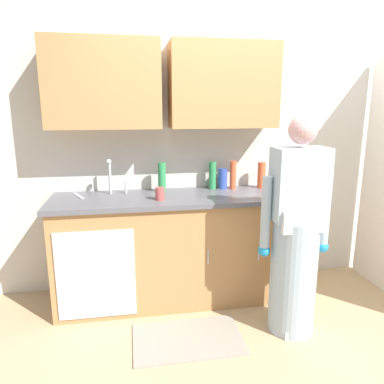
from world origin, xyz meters
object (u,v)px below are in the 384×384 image
at_px(bottle_soap, 233,175).
at_px(sponge, 275,192).
at_px(sink, 115,199).
at_px(cup_by_sink, 160,194).
at_px(person_at_sink, 295,244).
at_px(bottle_water_short, 162,177).
at_px(bottle_dish_liquid, 261,175).
at_px(bottle_cleaner_spray, 212,175).
at_px(knife_on_counter, 78,196).
at_px(bottle_water_tall, 223,179).

bearing_deg(bottle_soap, sponge, -41.10).
distance_m(sink, cup_by_sink, 0.39).
bearing_deg(person_at_sink, bottle_soap, 106.97).
xyz_separation_m(person_at_sink, bottle_water_short, (-0.90, 0.80, 0.38)).
bearing_deg(bottle_water_short, bottle_dish_liquid, 0.30).
relative_size(bottle_water_short, bottle_cleaner_spray, 1.04).
relative_size(bottle_cleaner_spray, knife_on_counter, 1.04).
distance_m(bottle_soap, bottle_dish_liquid, 0.27).
xyz_separation_m(bottle_cleaner_spray, cup_by_sink, (-0.51, -0.33, -0.07)).
xyz_separation_m(bottle_dish_liquid, bottle_cleaner_spray, (-0.46, 0.04, 0.00)).
bearing_deg(bottle_dish_liquid, bottle_water_short, -179.70).
height_order(bottle_water_tall, bottle_soap, bottle_soap).
xyz_separation_m(sink, bottle_dish_liquid, (1.33, 0.16, 0.14)).
xyz_separation_m(bottle_soap, bottle_dish_liquid, (0.27, -0.01, -0.01)).
relative_size(sink, bottle_water_short, 1.91).
relative_size(sink, sponge, 4.55).
height_order(bottle_water_tall, knife_on_counter, bottle_water_tall).
relative_size(bottle_dish_liquid, sponge, 2.20).
bearing_deg(bottle_water_tall, knife_on_counter, -176.29).
bearing_deg(bottle_cleaner_spray, bottle_water_short, -174.32).
relative_size(sink, bottle_water_tall, 2.70).
xyz_separation_m(bottle_water_short, sponge, (0.95, -0.24, -0.12)).
bearing_deg(bottle_dish_liquid, cup_by_sink, -163.24).
bearing_deg(bottle_water_short, bottle_cleaner_spray, 5.68).
height_order(cup_by_sink, sponge, cup_by_sink).
distance_m(person_at_sink, cup_by_sink, 1.11).
bearing_deg(bottle_water_short, sponge, -14.29).
relative_size(bottle_water_tall, sponge, 1.68).
xyz_separation_m(bottle_water_tall, cup_by_sink, (-0.61, -0.33, -0.04)).
distance_m(bottle_water_short, sponge, 0.99).
xyz_separation_m(sink, sponge, (1.36, -0.09, 0.03)).
bearing_deg(sponge, bottle_soap, 138.90).
relative_size(sink, bottle_cleaner_spray, 1.99).
height_order(bottle_soap, knife_on_counter, bottle_soap).
xyz_separation_m(bottle_water_tall, knife_on_counter, (-1.28, -0.08, -0.09)).
height_order(sink, cup_by_sink, sink).
bearing_deg(cup_by_sink, bottle_soap, 23.65).
relative_size(cup_by_sink, sponge, 0.92).
bearing_deg(cup_by_sink, bottle_water_tall, 28.66).
distance_m(bottle_cleaner_spray, cup_by_sink, 0.61).
xyz_separation_m(bottle_dish_liquid, knife_on_counter, (-1.64, -0.04, -0.12)).
height_order(sink, knife_on_counter, sink).
bearing_deg(person_at_sink, bottle_cleaner_spray, 117.34).
height_order(bottle_soap, cup_by_sink, bottle_soap).
bearing_deg(sink, bottle_water_tall, 11.47).
bearing_deg(bottle_dish_liquid, bottle_water_tall, 173.55).
bearing_deg(sponge, cup_by_sink, -177.55).
distance_m(bottle_cleaner_spray, knife_on_counter, 1.19).
xyz_separation_m(sink, knife_on_counter, (-0.31, 0.11, 0.02)).
xyz_separation_m(cup_by_sink, knife_on_counter, (-0.67, 0.25, -0.05)).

